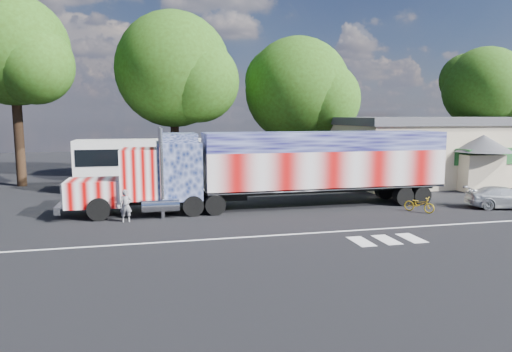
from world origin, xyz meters
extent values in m
plane|color=black|center=(0.00, 0.00, 0.00)|extent=(100.00, 100.00, 0.00)
cube|color=silver|center=(0.00, -3.00, 0.01)|extent=(30.00, 0.15, 0.01)
cube|color=silver|center=(2.80, -4.80, 0.01)|extent=(0.70, 1.60, 0.01)
cube|color=silver|center=(4.00, -4.80, 0.01)|extent=(0.70, 1.60, 0.01)
cube|color=silver|center=(5.20, -4.80, 0.01)|extent=(0.70, 1.60, 0.01)
cube|color=black|center=(-5.42, 3.05, 0.75)|extent=(9.62, 1.07, 0.32)
cube|color=#D57777|center=(-8.84, 3.05, 1.28)|extent=(2.78, 2.35, 1.39)
cube|color=silver|center=(-10.29, 3.05, 1.28)|extent=(0.13, 2.03, 1.24)
cube|color=silver|center=(-10.50, 3.05, 0.59)|extent=(0.32, 2.67, 0.38)
cube|color=#D57777|center=(-6.49, 3.05, 2.24)|extent=(1.92, 2.67, 2.67)
cube|color=black|center=(-7.40, 3.05, 2.72)|extent=(0.06, 2.24, 0.96)
cube|color=#4A5582|center=(-4.36, 3.05, 2.35)|extent=(2.35, 2.67, 3.10)
cube|color=#4A5582|center=(-4.36, 3.05, 4.11)|extent=(1.92, 2.56, 0.53)
cylinder|color=silver|center=(-5.32, 4.46, 2.35)|extent=(0.21, 0.21, 4.70)
cylinder|color=silver|center=(-5.32, 1.64, 2.35)|extent=(0.21, 0.21, 4.70)
cylinder|color=silver|center=(-5.42, 4.44, 0.69)|extent=(1.92, 0.71, 0.71)
cylinder|color=silver|center=(-5.42, 1.66, 0.69)|extent=(1.92, 0.71, 0.71)
cylinder|color=black|center=(-8.52, 1.87, 0.59)|extent=(1.18, 0.37, 1.18)
cylinder|color=black|center=(-8.52, 4.22, 0.59)|extent=(1.18, 0.37, 1.18)
cylinder|color=black|center=(-3.71, 1.93, 0.56)|extent=(1.11, 0.59, 1.11)
cylinder|color=black|center=(-3.71, 4.17, 0.56)|extent=(1.11, 0.59, 1.11)
cylinder|color=black|center=(-2.54, 1.93, 0.56)|extent=(1.11, 0.59, 1.11)
cylinder|color=black|center=(-2.54, 4.17, 0.56)|extent=(1.11, 0.59, 1.11)
cube|color=black|center=(4.19, 3.05, 1.02)|extent=(13.89, 1.18, 0.32)
cube|color=#D97575|center=(4.19, 3.05, 2.24)|extent=(14.32, 2.78, 2.14)
cube|color=#484B8A|center=(4.19, 3.05, 3.85)|extent=(14.32, 2.78, 1.07)
cube|color=silver|center=(4.19, 3.05, 1.18)|extent=(14.32, 2.78, 0.13)
cube|color=silver|center=(11.37, 3.05, 2.78)|extent=(0.04, 2.67, 3.10)
cylinder|color=black|center=(8.79, 1.93, 0.56)|extent=(1.11, 0.59, 1.11)
cylinder|color=black|center=(8.79, 4.17, 0.56)|extent=(1.11, 0.59, 1.11)
cylinder|color=black|center=(9.96, 1.93, 0.56)|extent=(1.11, 0.59, 1.11)
cylinder|color=black|center=(9.96, 4.17, 0.56)|extent=(1.11, 0.59, 1.11)
cube|color=silver|center=(-4.78, 11.43, 1.82)|extent=(12.46, 2.70, 3.63)
cube|color=black|center=(-4.78, 11.43, 2.49)|extent=(12.04, 2.76, 1.14)
cube|color=black|center=(-4.78, 11.43, 0.47)|extent=(12.46, 2.70, 0.26)
cube|color=black|center=(-11.01, 11.43, 1.97)|extent=(0.06, 2.39, 1.45)
cylinder|color=black|center=(-9.45, 10.13, 0.52)|extent=(1.04, 0.31, 1.04)
cylinder|color=black|center=(-9.45, 12.73, 0.52)|extent=(1.04, 0.31, 1.04)
cylinder|color=black|center=(-1.66, 10.13, 0.52)|extent=(1.04, 0.31, 1.04)
cylinder|color=black|center=(-1.66, 12.73, 0.52)|extent=(1.04, 0.31, 1.04)
cylinder|color=black|center=(-0.73, 10.13, 0.52)|extent=(1.04, 0.31, 1.04)
cylinder|color=black|center=(-0.73, 12.73, 0.52)|extent=(1.04, 0.31, 1.04)
cube|color=#C7B695|center=(20.00, 11.00, 2.30)|extent=(22.00, 10.00, 4.60)
cube|color=#46464B|center=(20.00, 11.00, 4.90)|extent=(22.40, 10.40, 0.60)
cube|color=#1E5926|center=(12.00, 5.96, 2.40)|extent=(1.60, 0.08, 1.20)
cube|color=#1E5926|center=(16.00, 5.96, 2.40)|extent=(1.60, 0.08, 1.20)
cube|color=#1E5926|center=(20.00, 5.96, 2.40)|extent=(1.60, 0.08, 1.20)
cube|color=#C7B695|center=(17.00, 5.40, 1.30)|extent=(3.00, 1.20, 2.60)
cube|color=#1E5926|center=(17.00, 5.40, 2.90)|extent=(3.40, 1.60, 0.25)
cone|color=#46464B|center=(17.00, 5.40, 3.40)|extent=(4.00, 4.00, 1.20)
imported|color=silver|center=(14.08, -0.15, 0.62)|extent=(4.58, 2.90, 1.24)
imported|color=slate|center=(-7.15, 1.27, 0.82)|extent=(0.61, 0.42, 1.64)
imported|color=gold|center=(8.63, -0.01, 0.44)|extent=(1.49, 1.70, 0.89)
cylinder|color=black|center=(7.14, 17.24, 3.04)|extent=(0.70, 0.70, 6.08)
sphere|color=#2A5614|center=(7.14, 17.24, 7.60)|extent=(9.36, 9.36, 9.36)
sphere|color=#2A5614|center=(9.02, 15.84, 6.73)|extent=(6.55, 6.55, 6.55)
sphere|color=#2A5614|center=(5.74, 18.65, 8.47)|extent=(6.09, 6.09, 6.09)
cylinder|color=black|center=(-15.49, 15.43, 4.05)|extent=(0.70, 0.70, 8.09)
sphere|color=#2A5614|center=(-15.49, 15.43, 10.11)|extent=(8.13, 8.13, 8.13)
sphere|color=#2A5614|center=(-13.86, 14.21, 8.96)|extent=(5.69, 5.69, 5.69)
cylinder|color=black|center=(-3.78, 17.11, 3.65)|extent=(0.70, 0.70, 7.30)
sphere|color=#2A5614|center=(-3.78, 17.11, 9.13)|extent=(9.54, 9.54, 9.54)
sphere|color=#2A5614|center=(-1.87, 15.68, 8.08)|extent=(6.68, 6.68, 6.68)
sphere|color=#2A5614|center=(-5.21, 18.54, 10.17)|extent=(6.20, 6.20, 6.20)
cylinder|color=black|center=(27.69, 18.62, 3.24)|extent=(0.70, 0.70, 6.48)
sphere|color=#2A5614|center=(27.69, 18.62, 8.10)|extent=(8.34, 8.34, 8.34)
sphere|color=#2A5614|center=(29.36, 17.37, 7.17)|extent=(5.84, 5.84, 5.84)
sphere|color=#2A5614|center=(26.44, 19.87, 9.02)|extent=(5.42, 5.42, 5.42)
camera|label=1|loc=(-5.89, -22.21, 5.35)|focal=32.00mm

